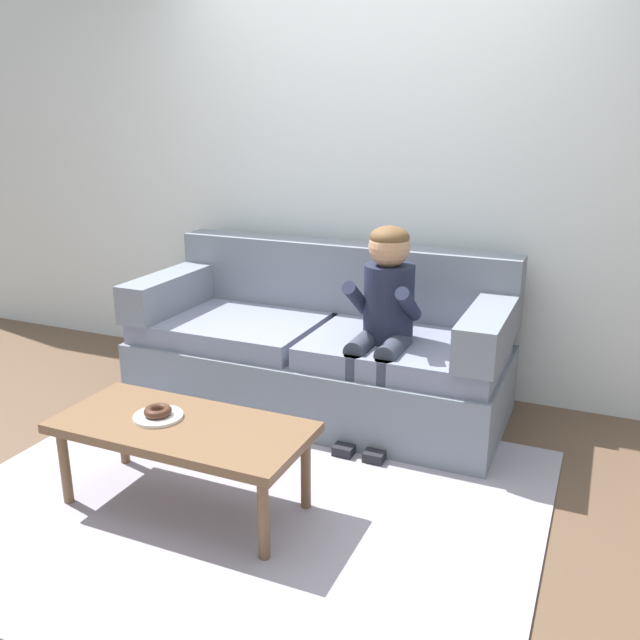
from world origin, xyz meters
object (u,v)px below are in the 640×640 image
(toy_controller, at_px, (178,453))
(donut, at_px, (158,411))
(couch, at_px, (322,351))
(person_child, at_px, (384,312))
(coffee_table, at_px, (182,432))

(toy_controller, bearing_deg, donut, -36.16)
(donut, bearing_deg, toy_controller, 116.01)
(couch, bearing_deg, toy_controller, -114.75)
(person_child, xyz_separation_m, toy_controller, (-0.83, -0.67, -0.65))
(couch, distance_m, person_child, 0.58)
(person_child, relative_size, donut, 9.18)
(coffee_table, height_order, toy_controller, coffee_table)
(person_child, distance_m, toy_controller, 1.25)
(couch, distance_m, toy_controller, 1.00)
(couch, bearing_deg, person_child, -25.18)
(couch, distance_m, donut, 1.24)
(couch, relative_size, donut, 17.36)
(coffee_table, xyz_separation_m, donut, (-0.12, 0.00, 0.07))
(coffee_table, xyz_separation_m, toy_controller, (-0.29, 0.35, -0.33))
(coffee_table, distance_m, person_child, 1.19)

